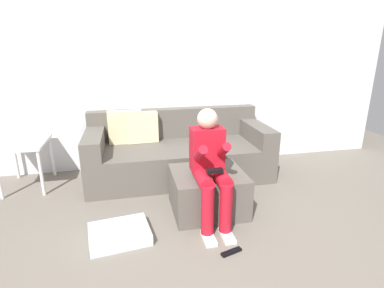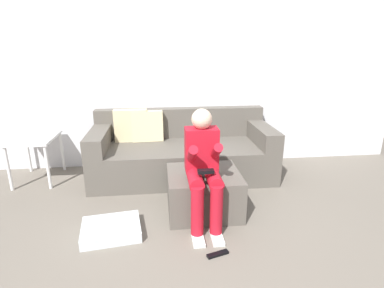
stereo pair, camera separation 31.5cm
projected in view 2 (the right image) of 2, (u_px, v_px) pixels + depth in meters
ground_plane at (206, 281)px, 2.15m from camera, size 7.99×7.99×0.00m
wall_back at (179, 74)px, 4.01m from camera, size 6.15×0.10×2.47m
couch_sectional at (181, 152)px, 3.86m from camera, size 2.21×0.93×0.83m
ottoman at (204, 192)px, 3.02m from camera, size 0.70×0.63×0.41m
person_seated at (203, 165)px, 2.71m from camera, size 0.30×0.62×1.06m
storage_bin at (111, 229)px, 2.68m from camera, size 0.55×0.46×0.09m
side_table at (35, 143)px, 3.65m from camera, size 0.49×0.62×0.55m
remote_near_ottoman at (218, 254)px, 2.41m from camera, size 0.19×0.09×0.02m
remote_by_storage_bin at (132, 230)px, 2.73m from camera, size 0.13×0.13×0.02m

